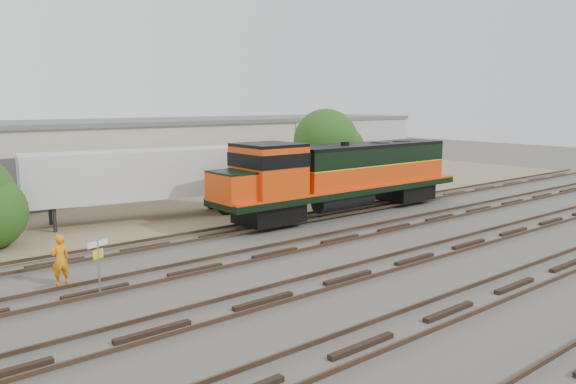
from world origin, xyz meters
TOP-DOWN VIEW (x-y plane):
  - ground at (0.00, 0.00)m, footprint 140.00×140.00m
  - dirt_strip at (0.00, 15.00)m, footprint 80.00×16.00m
  - tracks at (0.00, -3.00)m, footprint 80.00×20.40m
  - warehouse at (0.04, 22.98)m, footprint 58.40×10.40m
  - locomotive at (8.43, 6.00)m, footprint 17.57×3.08m
  - sign_post at (-7.97, 1.15)m, footprint 0.79×0.29m
  - worker at (-8.61, 3.29)m, footprint 0.72×0.50m
  - semi_trailer at (-0.81, 12.03)m, footprint 13.15×4.84m
  - dumpster_blue at (17.66, 18.18)m, footprint 1.94×1.87m
  - dumpster_red at (23.90, 16.90)m, footprint 1.78×1.70m
  - tree_east at (12.66, 11.44)m, footprint 4.80×4.57m

SIDE VIEW (x-z plane):
  - ground at x=0.00m, z-range 0.00..0.00m
  - dirt_strip at x=0.00m, z-range 0.00..0.02m
  - tracks at x=0.00m, z-range -0.06..0.22m
  - dumpster_red at x=23.90m, z-range 0.00..1.40m
  - dumpster_blue at x=17.66m, z-range 0.00..1.50m
  - worker at x=-8.61m, z-range 0.00..1.88m
  - sign_post at x=-7.97m, z-range 0.40..2.40m
  - locomotive at x=8.43m, z-range 0.31..4.53m
  - semi_trailer at x=-0.81m, z-range 0.51..4.48m
  - warehouse at x=0.04m, z-range 0.00..5.30m
  - tree_east at x=12.66m, z-range 0.68..6.86m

